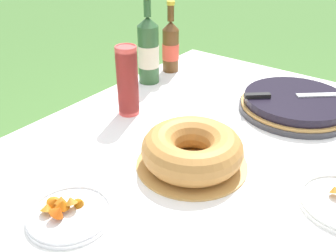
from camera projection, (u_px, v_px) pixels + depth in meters
name	position (u px, v px, depth m)	size (l,w,h in m)	color
garden_table	(224.00, 168.00, 1.14)	(1.43, 1.19, 0.69)	#A87A47
tablecloth	(226.00, 155.00, 1.11)	(1.44, 1.20, 0.10)	white
berry_tart	(295.00, 104.00, 1.31)	(0.39, 0.39, 0.06)	#38383D
serving_knife	(289.00, 95.00, 1.29)	(0.26, 0.30, 0.01)	silver
bundt_cake	(192.00, 150.00, 1.02)	(0.31, 0.31, 0.10)	tan
cup_stack	(128.00, 81.00, 1.25)	(0.07, 0.07, 0.24)	#E04C47
cider_bottle_green	(148.00, 51.00, 1.49)	(0.09, 0.09, 0.35)	#2D562D
cider_bottle_amber	(171.00, 46.00, 1.61)	(0.07, 0.07, 0.30)	brown
snack_plate_near	(69.00, 212.00, 0.86)	(0.20, 0.20, 0.05)	white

